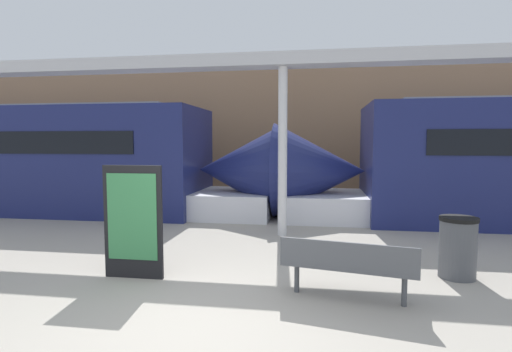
{
  "coord_description": "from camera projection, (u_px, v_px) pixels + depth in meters",
  "views": [
    {
      "loc": [
        1.38,
        -4.28,
        2.06
      ],
      "look_at": [
        0.13,
        3.79,
        1.4
      ],
      "focal_mm": 28.0,
      "sensor_mm": 36.0,
      "label": 1
    }
  ],
  "objects": [
    {
      "name": "trash_bin",
      "position": [
        458.0,
        247.0,
        6.12
      ],
      "size": [
        0.56,
        0.56,
        0.94
      ],
      "color": "#4C4F54",
      "rests_on": "ground_plane"
    },
    {
      "name": "station_wall",
      "position": [
        280.0,
        132.0,
        14.78
      ],
      "size": [
        56.0,
        0.2,
        5.0
      ],
      "primitive_type": "cube",
      "color": "#937051",
      "rests_on": "ground_plane"
    },
    {
      "name": "poster_board",
      "position": [
        133.0,
        221.0,
        6.08
      ],
      "size": [
        0.93,
        0.07,
        1.74
      ],
      "color": "black",
      "rests_on": "ground_plane"
    },
    {
      "name": "ground_plane",
      "position": [
        194.0,
        323.0,
        4.59
      ],
      "size": [
        60.0,
        60.0,
        0.0
      ],
      "primitive_type": "plane",
      "color": "#A8A093"
    },
    {
      "name": "bench_near",
      "position": [
        348.0,
        263.0,
        5.21
      ],
      "size": [
        1.81,
        0.79,
        0.81
      ],
      "rotation": [
        0.0,
        0.0,
        -0.21
      ],
      "color": "#4C4F54",
      "rests_on": "ground_plane"
    },
    {
      "name": "canopy_beam",
      "position": [
        283.0,
        60.0,
        8.71
      ],
      "size": [
        28.0,
        0.6,
        0.28
      ],
      "primitive_type": "cube",
      "color": "#B7B7BC",
      "rests_on": "support_column_near"
    },
    {
      "name": "support_column_near",
      "position": [
        283.0,
        152.0,
        8.87
      ],
      "size": [
        0.2,
        0.2,
        3.74
      ],
      "primitive_type": "cylinder",
      "color": "silver",
      "rests_on": "ground_plane"
    }
  ]
}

